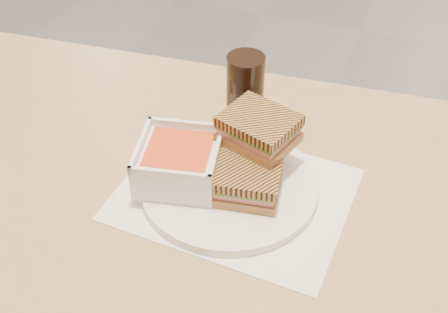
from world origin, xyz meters
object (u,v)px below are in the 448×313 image
(main_table, at_px, (185,220))
(plate, at_px, (229,185))
(cola_glass, at_px, (245,92))
(panini_lower, at_px, (244,180))
(soup_bowl, at_px, (179,163))

(main_table, relative_size, plate, 4.24)
(cola_glass, bearing_deg, panini_lower, -71.42)
(plate, distance_m, panini_lower, 0.05)
(soup_bowl, height_order, panini_lower, soup_bowl)
(main_table, distance_m, plate, 0.15)
(soup_bowl, distance_m, cola_glass, 0.20)
(plate, xyz_separation_m, soup_bowl, (-0.08, -0.02, 0.04))
(plate, bearing_deg, cola_glass, 100.73)
(plate, height_order, panini_lower, panini_lower)
(main_table, height_order, cola_glass, cola_glass)
(soup_bowl, distance_m, panini_lower, 0.11)
(main_table, bearing_deg, soup_bowl, -72.07)
(main_table, height_order, soup_bowl, soup_bowl)
(main_table, xyz_separation_m, panini_lower, (0.12, -0.02, 0.16))
(plate, height_order, cola_glass, cola_glass)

